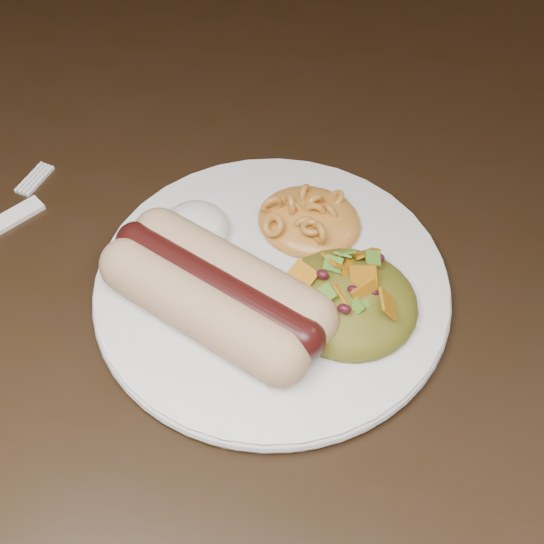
% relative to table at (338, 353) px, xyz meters
% --- Properties ---
extents(table, '(1.60, 0.90, 0.75)m').
position_rel_table_xyz_m(table, '(0.00, 0.00, 0.00)').
color(table, black).
rests_on(table, floor).
extents(plate, '(0.26, 0.26, 0.01)m').
position_rel_table_xyz_m(plate, '(-0.04, -0.03, 0.10)').
color(plate, white).
rests_on(plate, table).
extents(hotdog, '(0.14, 0.09, 0.04)m').
position_rel_table_xyz_m(hotdog, '(-0.07, -0.07, 0.13)').
color(hotdog, '#E2BA83').
rests_on(hotdog, plate).
extents(mac_and_cheese, '(0.09, 0.09, 0.03)m').
position_rel_table_xyz_m(mac_and_cheese, '(-0.04, 0.03, 0.12)').
color(mac_and_cheese, orange).
rests_on(mac_and_cheese, plate).
extents(sour_cream, '(0.05, 0.05, 0.03)m').
position_rel_table_xyz_m(sour_cream, '(-0.11, -0.01, 0.12)').
color(sour_cream, white).
rests_on(sour_cream, plate).
extents(taco_salad, '(0.09, 0.09, 0.04)m').
position_rel_table_xyz_m(taco_salad, '(0.01, -0.03, 0.12)').
color(taco_salad, '#A05F22').
rests_on(taco_salad, plate).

